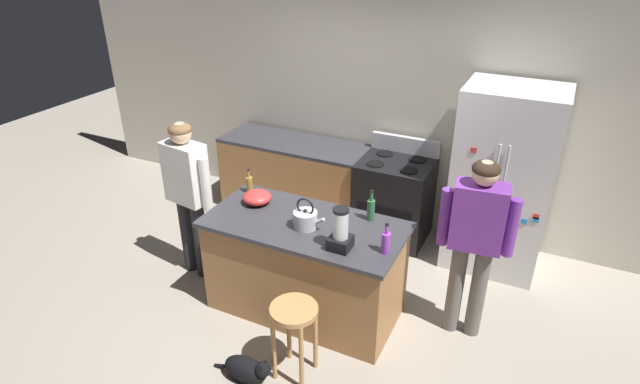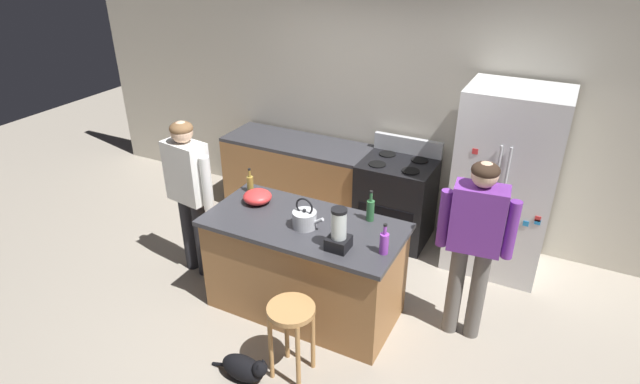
# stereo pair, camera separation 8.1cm
# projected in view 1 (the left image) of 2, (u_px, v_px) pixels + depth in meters

# --- Properties ---
(ground_plane) EXTENTS (14.00, 14.00, 0.00)m
(ground_plane) POSITION_uv_depth(u_px,v_px,m) (306.00, 307.00, 4.73)
(ground_plane) COLOR #9E9384
(back_wall) EXTENTS (8.00, 0.10, 2.70)m
(back_wall) POSITION_uv_depth(u_px,v_px,m) (386.00, 105.00, 5.66)
(back_wall) COLOR beige
(back_wall) RESTS_ON ground_plane
(kitchen_island) EXTENTS (1.69, 0.83, 0.90)m
(kitchen_island) POSITION_uv_depth(u_px,v_px,m) (305.00, 267.00, 4.52)
(kitchen_island) COLOR #9E6B3D
(kitchen_island) RESTS_ON ground_plane
(back_counter_run) EXTENTS (2.00, 0.64, 0.90)m
(back_counter_run) POSITION_uv_depth(u_px,v_px,m) (305.00, 179.00, 6.07)
(back_counter_run) COLOR #9E6B3D
(back_counter_run) RESTS_ON ground_plane
(refrigerator) EXTENTS (0.90, 0.73, 1.84)m
(refrigerator) POSITION_uv_depth(u_px,v_px,m) (502.00, 181.00, 4.97)
(refrigerator) COLOR silver
(refrigerator) RESTS_ON ground_plane
(stove_range) EXTENTS (0.76, 0.65, 1.08)m
(stove_range) POSITION_uv_depth(u_px,v_px,m) (394.00, 199.00, 5.61)
(stove_range) COLOR black
(stove_range) RESTS_ON ground_plane
(person_by_island_left) EXTENTS (0.60, 0.27, 1.58)m
(person_by_island_left) POSITION_uv_depth(u_px,v_px,m) (187.00, 186.00, 4.79)
(person_by_island_left) COLOR #26262B
(person_by_island_left) RESTS_ON ground_plane
(person_by_sink_right) EXTENTS (0.60, 0.26, 1.60)m
(person_by_sink_right) POSITION_uv_depth(u_px,v_px,m) (476.00, 234.00, 4.03)
(person_by_sink_right) COLOR #66605B
(person_by_sink_right) RESTS_ON ground_plane
(bar_stool) EXTENTS (0.36, 0.36, 0.64)m
(bar_stool) POSITION_uv_depth(u_px,v_px,m) (294.00, 323.00, 3.82)
(bar_stool) COLOR #B7844C
(bar_stool) RESTS_ON ground_plane
(cat) EXTENTS (0.52, 0.18, 0.26)m
(cat) POSITION_uv_depth(u_px,v_px,m) (247.00, 369.00, 3.93)
(cat) COLOR black
(cat) RESTS_ON ground_plane
(blender_appliance) EXTENTS (0.17, 0.17, 0.35)m
(blender_appliance) POSITION_uv_depth(u_px,v_px,m) (340.00, 232.00, 3.91)
(blender_appliance) COLOR black
(blender_appliance) RESTS_ON kitchen_island
(bottle_vinegar) EXTENTS (0.06, 0.06, 0.24)m
(bottle_vinegar) POSITION_uv_depth(u_px,v_px,m) (249.00, 184.00, 4.76)
(bottle_vinegar) COLOR olive
(bottle_vinegar) RESTS_ON kitchen_island
(bottle_soda) EXTENTS (0.07, 0.07, 0.26)m
(bottle_soda) POSITION_uv_depth(u_px,v_px,m) (386.00, 242.00, 3.88)
(bottle_soda) COLOR purple
(bottle_soda) RESTS_ON kitchen_island
(bottle_olive_oil) EXTENTS (0.07, 0.07, 0.28)m
(bottle_olive_oil) POSITION_uv_depth(u_px,v_px,m) (371.00, 209.00, 4.31)
(bottle_olive_oil) COLOR #2D6638
(bottle_olive_oil) RESTS_ON kitchen_island
(mixing_bowl) EXTENTS (0.26, 0.26, 0.12)m
(mixing_bowl) POSITION_uv_depth(u_px,v_px,m) (257.00, 197.00, 4.59)
(mixing_bowl) COLOR red
(mixing_bowl) RESTS_ON kitchen_island
(tea_kettle) EXTENTS (0.28, 0.20, 0.27)m
(tea_kettle) POSITION_uv_depth(u_px,v_px,m) (306.00, 219.00, 4.22)
(tea_kettle) COLOR #B7BABF
(tea_kettle) RESTS_ON kitchen_island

